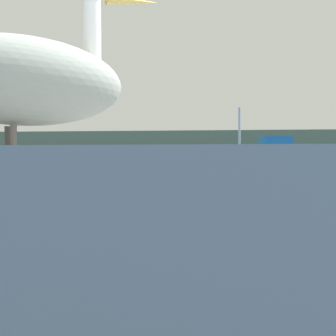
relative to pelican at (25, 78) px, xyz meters
name	(u,v)px	position (x,y,z in m)	size (l,w,h in m)	color
hillside_backdrop	(211,153)	(0.88, 73.21, 1.86)	(140.00, 13.70, 6.26)	#5B664C
pier_dock	(21,251)	(-0.01, -0.01, -0.83)	(3.37, 2.53, 0.89)	gray
pelican	(25,78)	(0.00, 0.00, 0.00)	(1.18, 0.92, 0.95)	gray
fishing_boat_white	(25,166)	(-14.93, 37.26, -0.29)	(4.85, 3.03, 4.19)	white
fishing_boat_green	(267,167)	(3.91, 23.76, -0.37)	(5.03, 2.62, 4.07)	#1E8C4C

